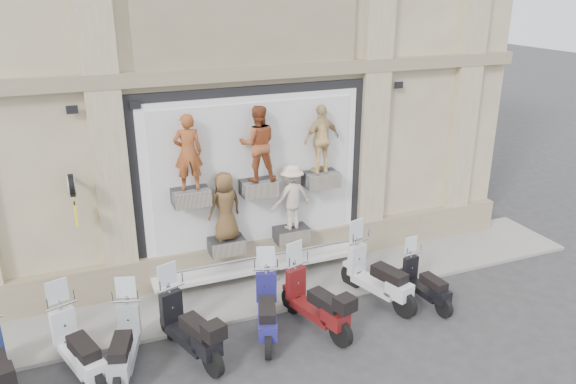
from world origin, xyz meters
name	(u,v)px	position (x,y,z in m)	size (l,w,h in m)	color
ground	(304,338)	(0.00, 0.00, 0.00)	(90.00, 90.00, 0.00)	#2F2F31
sidewalk	(267,287)	(0.00, 2.10, 0.04)	(16.00, 2.20, 0.08)	gray
building	(202,9)	(0.00, 7.00, 6.00)	(14.00, 8.60, 12.00)	#C8B992
shop_vitrine	(259,182)	(0.06, 2.75, 2.39)	(5.60, 0.83, 4.30)	black
guard_rail	(269,272)	(0.00, 2.00, 0.47)	(5.06, 0.10, 0.93)	#9EA0A5
clock_sign_bracket	(73,192)	(-3.90, 2.47, 2.80)	(0.10, 0.80, 1.02)	black
scooter_b	(76,337)	(-4.17, 0.42, 0.84)	(0.60, 2.07, 1.68)	silver
scooter_c	(123,335)	(-3.40, 0.25, 0.80)	(0.57, 1.97, 1.60)	gray
scooter_d	(188,317)	(-2.22, 0.28, 0.85)	(0.61, 2.08, 1.69)	black
scooter_e	(267,299)	(-0.63, 0.37, 0.82)	(0.59, 2.02, 1.64)	navy
scooter_f	(316,292)	(0.36, 0.23, 0.85)	(0.61, 2.09, 1.69)	#570E0F
scooter_g	(379,266)	(2.05, 0.65, 0.87)	(0.63, 2.15, 1.75)	silver
scooter_h	(426,275)	(2.99, 0.20, 0.69)	(0.50, 1.70, 1.39)	black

